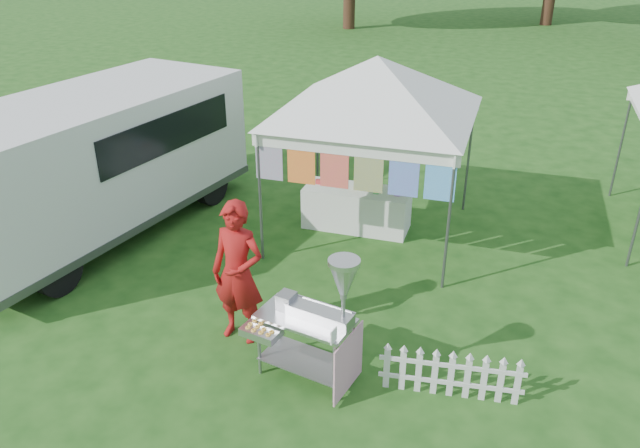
% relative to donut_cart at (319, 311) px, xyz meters
% --- Properties ---
extents(ground, '(120.00, 120.00, 0.00)m').
position_rel_donut_cart_xyz_m(ground, '(-0.32, 0.43, -1.00)').
color(ground, '#194513').
rests_on(ground, ground).
extents(canopy_main, '(4.24, 4.24, 3.45)m').
position_rel_donut_cart_xyz_m(canopy_main, '(-0.32, 3.92, 1.99)').
color(canopy_main, '#59595E').
rests_on(canopy_main, ground).
extents(donut_cart, '(1.33, 0.83, 1.69)m').
position_rel_donut_cart_xyz_m(donut_cart, '(0.00, 0.00, 0.00)').
color(donut_cart, gray).
rests_on(donut_cart, ground).
extents(vendor, '(0.72, 0.50, 1.90)m').
position_rel_donut_cart_xyz_m(vendor, '(-1.22, 0.54, -0.05)').
color(vendor, maroon).
rests_on(vendor, ground).
extents(cargo_van, '(3.28, 5.95, 2.34)m').
position_rel_donut_cart_xyz_m(cargo_van, '(-4.74, 2.76, 0.26)').
color(cargo_van, silver).
rests_on(cargo_van, ground).
extents(picket_fence, '(1.61, 0.21, 0.56)m').
position_rel_donut_cart_xyz_m(picket_fence, '(1.49, 0.22, -0.71)').
color(picket_fence, silver).
rests_on(picket_fence, ground).
extents(display_table, '(1.80, 0.70, 0.72)m').
position_rel_donut_cart_xyz_m(display_table, '(-0.61, 4.04, -0.64)').
color(display_table, white).
rests_on(display_table, ground).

